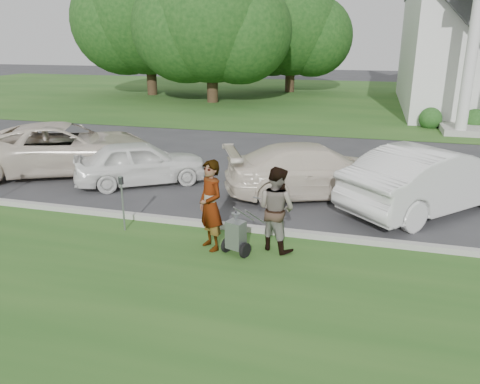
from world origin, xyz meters
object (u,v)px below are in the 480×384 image
at_px(car_b, 141,162).
at_px(car_d, 431,179).
at_px(person_right, 276,209).
at_px(parking_meter_near, 122,197).
at_px(tree_back, 291,32).
at_px(striping_cart, 236,235).
at_px(car_a, 64,148).
at_px(tree_far, 148,18).
at_px(tree_left, 211,24).
at_px(car_c, 314,170).
at_px(person_left, 211,206).

relative_size(car_b, car_d, 0.77).
xyz_separation_m(person_right, parking_meter_near, (-3.54, 0.04, -0.06)).
bearing_deg(tree_back, striping_cart, -82.19).
bearing_deg(tree_back, car_a, -96.37).
relative_size(tree_back, car_b, 2.46).
xyz_separation_m(car_a, car_b, (3.00, -0.50, -0.15)).
distance_m(tree_far, car_d, 28.85).
relative_size(tree_left, striping_cart, 9.33).
xyz_separation_m(tree_left, car_c, (9.25, -18.37, -4.39)).
bearing_deg(striping_cart, person_right, 53.08).
relative_size(tree_back, person_left, 5.05).
bearing_deg(tree_left, person_right, -68.09).
xyz_separation_m(tree_back, striping_cart, (4.21, -30.66, -4.30)).
bearing_deg(person_left, car_a, -172.02).
bearing_deg(tree_back, tree_far, -153.44).
height_order(person_left, car_d, person_left).
distance_m(tree_left, tree_far, 6.73).
distance_m(tree_far, car_a, 22.86).
xyz_separation_m(car_b, car_c, (5.17, 0.31, 0.06)).
xyz_separation_m(tree_far, car_a, (7.08, -21.18, -4.88)).
relative_size(person_right, car_a, 0.30).
distance_m(tree_far, person_left, 29.32).
bearing_deg(tree_back, car_c, -78.74).
bearing_deg(striping_cart, car_b, 155.58).
distance_m(car_b, car_c, 5.18).
height_order(tree_back, car_d, tree_back).
bearing_deg(striping_cart, tree_far, 138.48).
bearing_deg(tree_back, person_left, -83.23).
relative_size(person_left, car_b, 0.49).
bearing_deg(tree_left, person_left, -71.30).
distance_m(car_a, car_d, 11.19).
relative_size(car_c, car_d, 0.98).
height_order(tree_far, parking_meter_near, tree_far).
bearing_deg(car_c, person_left, 133.93).
relative_size(person_left, car_a, 0.33).
relative_size(car_a, car_c, 1.17).
distance_m(car_b, car_d, 8.18).
bearing_deg(person_left, striping_cart, 28.32).
bearing_deg(car_b, tree_left, -21.03).
xyz_separation_m(tree_back, person_left, (3.62, -30.53, -3.77)).
bearing_deg(car_b, car_a, 47.14).
distance_m(striping_cart, car_a, 8.43).
height_order(person_left, car_b, person_left).
height_order(person_right, car_c, person_right).
relative_size(striping_cart, car_b, 0.29).
distance_m(striping_cart, car_c, 4.43).
xyz_separation_m(person_right, car_d, (3.33, 3.38, -0.05)).
relative_size(striping_cart, car_d, 0.22).
distance_m(parking_meter_near, car_d, 7.63).
bearing_deg(car_b, person_left, -170.64).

